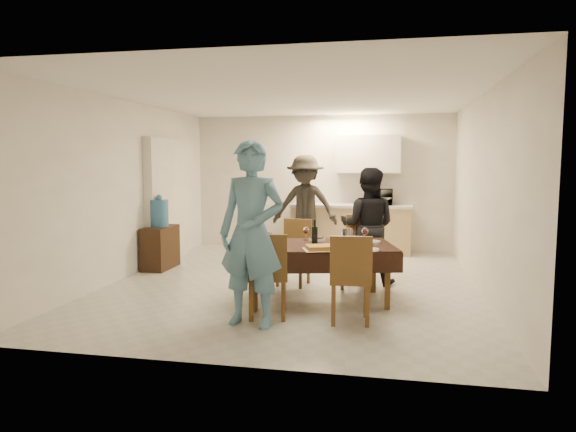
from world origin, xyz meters
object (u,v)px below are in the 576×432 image
object	(u,v)px
person_near	(252,233)
console	(160,247)
wine_bottle	(315,232)
person_kitchen	(305,206)
person_far	(368,226)
water_jug	(159,213)
microwave	(378,197)
dining_table	(318,247)
savoury_tart	(322,248)
water_pitcher	(347,237)

from	to	relation	value
person_near	console	bearing A→B (deg)	139.70
wine_bottle	person_kitchen	distance (m)	3.09
console	person_far	size ratio (longest dim) A/B	0.45
water_jug	person_kitchen	size ratio (longest dim) A/B	0.24
console	microwave	world-z (taller)	microwave
wine_bottle	person_near	distance (m)	1.21
dining_table	person_kitchen	distance (m)	3.16
savoury_tart	water_jug	bearing A→B (deg)	147.45
water_jug	wine_bottle	xyz separation A→B (m)	(2.70, -1.39, -0.04)
water_jug	microwave	world-z (taller)	microwave
water_pitcher	person_far	world-z (taller)	person_far
water_pitcher	savoury_tart	distance (m)	0.42
wine_bottle	person_kitchen	size ratio (longest dim) A/B	0.16
console	water_jug	world-z (taller)	water_jug
person_kitchen	person_near	bearing A→B (deg)	-88.33
person_near	water_jug	bearing A→B (deg)	139.70
water_pitcher	microwave	xyz separation A→B (m)	(0.29, 3.58, 0.25)
console	water_jug	xyz separation A→B (m)	(0.00, 0.00, 0.55)
water_pitcher	microwave	distance (m)	3.60
dining_table	console	world-z (taller)	dining_table
dining_table	water_pitcher	size ratio (longest dim) A/B	9.33
savoury_tart	person_near	world-z (taller)	person_near
water_jug	person_near	xyz separation A→B (m)	(2.20, -2.49, 0.07)
wine_bottle	water_pitcher	distance (m)	0.41
wine_bottle	person_far	xyz separation A→B (m)	(0.60, 1.00, -0.04)
water_jug	savoury_tart	world-z (taller)	water_jug
water_pitcher	person_far	size ratio (longest dim) A/B	0.13
water_jug	console	bearing A→B (deg)	0.00
console	person_far	bearing A→B (deg)	-6.73
dining_table	water_jug	distance (m)	3.11
water_jug	person_far	bearing A→B (deg)	-6.73
dining_table	person_far	world-z (taller)	person_far
console	person_kitchen	size ratio (longest dim) A/B	0.40
dining_table	savoury_tart	size ratio (longest dim) A/B	4.79
microwave	person_near	size ratio (longest dim) A/B	0.27
console	wine_bottle	bearing A→B (deg)	-27.22
dining_table	wine_bottle	bearing A→B (deg)	121.56
water_jug	water_pitcher	size ratio (longest dim) A/B	2.01
person_kitchen	water_jug	bearing A→B (deg)	-141.78
dining_table	microwave	xyz separation A→B (m)	(0.64, 3.53, 0.38)
microwave	person_near	bearing A→B (deg)	75.48
microwave	console	bearing A→B (deg)	31.66
console	person_kitchen	distance (m)	2.71
console	microwave	size ratio (longest dim) A/B	1.39
dining_table	savoury_tart	world-z (taller)	savoury_tart
savoury_tart	person_near	distance (m)	0.96
water_pitcher	microwave	size ratio (longest dim) A/B	0.41
console	microwave	xyz separation A→B (m)	(3.39, 2.09, 0.72)
savoury_tart	person_kitchen	distance (m)	3.55
console	person_far	world-z (taller)	person_far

